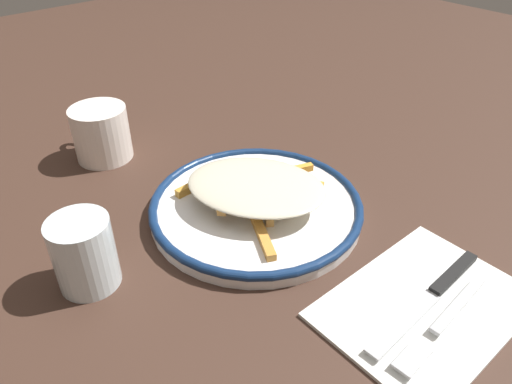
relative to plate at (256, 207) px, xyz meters
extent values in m
plane|color=#3D281F|center=(0.00, 0.00, -0.01)|extent=(2.60, 2.60, 0.00)
cylinder|color=white|center=(0.00, 0.00, 0.00)|extent=(0.30, 0.30, 0.02)
torus|color=navy|center=(0.00, 0.00, 0.01)|extent=(0.30, 0.30, 0.01)
cube|color=#D09146|center=(0.00, 0.00, 0.01)|extent=(0.02, 0.07, 0.01)
cube|color=#EDB864|center=(0.05, -0.01, 0.02)|extent=(0.08, 0.03, 0.01)
cube|color=gold|center=(-0.02, -0.04, 0.02)|extent=(0.03, 0.07, 0.01)
cube|color=#C5883E|center=(0.02, 0.04, 0.03)|extent=(0.06, 0.06, 0.01)
cube|color=gold|center=(0.01, 0.00, 0.01)|extent=(0.07, 0.01, 0.01)
cube|color=#E4C44F|center=(0.01, -0.05, 0.01)|extent=(0.05, 0.06, 0.01)
cube|color=#C98841|center=(-0.03, -0.05, 0.01)|extent=(0.05, 0.09, 0.01)
cube|color=gold|center=(-0.06, 0.04, 0.01)|extent=(0.09, 0.05, 0.01)
cube|color=gold|center=(0.01, -0.08, 0.02)|extent=(0.03, 0.06, 0.01)
cube|color=#ECB565|center=(-0.02, -0.01, 0.01)|extent=(0.07, 0.06, 0.01)
cube|color=gold|center=(0.09, 0.04, 0.01)|extent=(0.01, 0.06, 0.01)
cube|color=gold|center=(0.02, -0.01, 0.01)|extent=(0.05, 0.06, 0.01)
cube|color=#EFC353|center=(0.02, -0.01, 0.01)|extent=(0.08, 0.05, 0.01)
cube|color=gold|center=(-0.01, -0.08, 0.01)|extent=(0.07, 0.05, 0.01)
ellipsoid|color=beige|center=(0.00, 0.00, 0.04)|extent=(0.24, 0.22, 0.02)
cube|color=#2F611E|center=(0.02, 0.00, 0.04)|extent=(0.00, 0.00, 0.00)
cube|color=#246B33|center=(0.06, 0.05, 0.04)|extent=(0.00, 0.00, 0.00)
cube|color=#2E6320|center=(0.00, -0.04, 0.04)|extent=(0.00, 0.00, 0.00)
cube|color=#3C6F1E|center=(0.00, 0.00, 0.04)|extent=(0.00, 0.00, 0.00)
cube|color=#29632D|center=(0.01, 0.03, 0.04)|extent=(0.00, 0.00, 0.00)
cube|color=#28591F|center=(0.01, 0.02, 0.04)|extent=(0.00, 0.00, 0.00)
cube|color=silver|center=(-0.26, -0.03, -0.01)|extent=(0.17, 0.24, 0.01)
cube|color=silver|center=(-0.28, -0.05, 0.00)|extent=(0.02, 0.11, 0.01)
cube|color=silver|center=(-0.29, 0.05, 0.00)|extent=(0.02, 0.05, 0.00)
cube|color=black|center=(-0.26, -0.09, 0.00)|extent=(0.02, 0.09, 0.01)
cube|color=silver|center=(-0.26, 0.02, 0.00)|extent=(0.02, 0.12, 0.00)
cylinder|color=silver|center=(0.03, 0.24, 0.03)|extent=(0.07, 0.07, 0.09)
cylinder|color=white|center=(0.29, 0.09, 0.03)|extent=(0.09, 0.09, 0.09)
torus|color=white|center=(0.34, 0.09, 0.04)|extent=(0.05, 0.01, 0.05)
camera|label=1|loc=(-0.41, 0.36, 0.41)|focal=34.00mm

